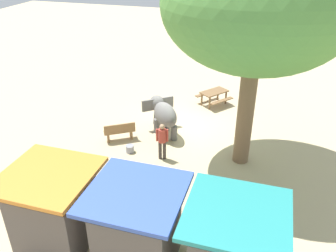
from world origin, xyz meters
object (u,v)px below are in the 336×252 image
(picnic_table_near, at_px, (214,95))
(feed_bucket, at_px, (130,149))
(elephant, at_px, (163,114))
(shade_tree_main, at_px, (258,6))
(market_stall_blue, at_px, (137,231))
(wooden_bench, at_px, (120,131))
(person_handler, at_px, (162,139))
(market_stall_orange, at_px, (55,212))

(picnic_table_near, height_order, feed_bucket, picnic_table_near)
(elephant, bearing_deg, shade_tree_main, -146.89)
(picnic_table_near, bearing_deg, feed_bucket, 13.50)
(market_stall_blue, bearing_deg, wooden_bench, -61.77)
(feed_bucket, bearing_deg, elephant, -114.32)
(person_handler, bearing_deg, market_stall_blue, 176.93)
(wooden_bench, bearing_deg, person_handler, -53.96)
(market_stall_orange, bearing_deg, wooden_bench, -83.77)
(elephant, height_order, picnic_table_near, elephant)
(person_handler, bearing_deg, picnic_table_near, -23.77)
(person_handler, height_order, wooden_bench, person_handler)
(picnic_table_near, height_order, market_stall_orange, market_stall_orange)
(person_handler, distance_m, market_stall_orange, 5.47)
(person_handler, height_order, market_stall_orange, market_stall_orange)
(shade_tree_main, distance_m, market_stall_orange, 9.22)
(picnic_table_near, distance_m, market_stall_orange, 11.50)
(market_stall_blue, bearing_deg, elephant, -77.83)
(picnic_table_near, bearing_deg, person_handler, 26.83)
(shade_tree_main, xyz_separation_m, feed_bucket, (4.63, 0.77, -6.03))
(elephant, bearing_deg, wooden_bench, 85.73)
(elephant, xyz_separation_m, market_stall_orange, (1.03, 7.26, 0.10))
(person_handler, bearing_deg, shade_tree_main, -88.51)
(shade_tree_main, distance_m, picnic_table_near, 7.85)
(elephant, xyz_separation_m, feed_bucket, (0.89, 1.97, -0.87))
(market_stall_blue, height_order, feed_bucket, market_stall_blue)
(market_stall_blue, bearing_deg, person_handler, -79.52)
(market_stall_blue, xyz_separation_m, market_stall_orange, (2.60, 0.00, 0.00))
(market_stall_orange, bearing_deg, market_stall_blue, 180.00)
(wooden_bench, bearing_deg, shade_tree_main, -33.64)
(shade_tree_main, height_order, picnic_table_near, shade_tree_main)
(market_stall_blue, bearing_deg, feed_bucket, -65.11)
(wooden_bench, height_order, market_stall_orange, market_stall_orange)
(wooden_bench, bearing_deg, feed_bucket, -77.71)
(market_stall_orange, bearing_deg, elephant, -98.10)
(person_handler, xyz_separation_m, market_stall_blue, (-0.97, 5.22, 0.19))
(market_stall_blue, distance_m, feed_bucket, 5.92)
(elephant, relative_size, picnic_table_near, 1.06)
(wooden_bench, distance_m, market_stall_blue, 6.93)
(person_handler, bearing_deg, feed_bucket, 73.70)
(elephant, height_order, market_stall_blue, market_stall_blue)
(person_handler, relative_size, feed_bucket, 4.50)
(market_stall_orange, bearing_deg, picnic_table_near, -103.62)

